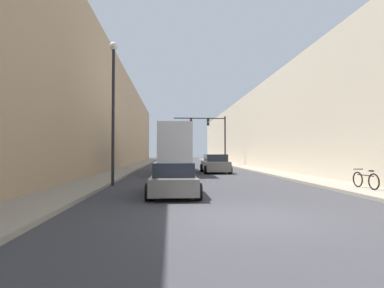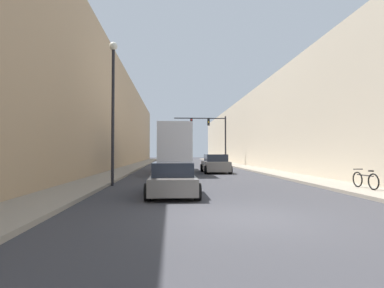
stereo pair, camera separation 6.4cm
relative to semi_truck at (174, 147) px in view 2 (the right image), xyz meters
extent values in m
plane|color=#38383D|center=(1.81, -18.68, -2.24)|extent=(200.00, 200.00, 0.00)
cube|color=gray|center=(8.26, 11.32, -2.17)|extent=(2.28, 80.00, 0.15)
cube|color=gray|center=(-4.64, 11.32, -2.17)|extent=(2.28, 80.00, 0.15)
cube|color=beige|center=(12.41, 11.32, 2.36)|extent=(6.00, 80.00, 9.20)
cube|color=tan|center=(-8.79, 11.32, 3.66)|extent=(6.00, 80.00, 11.81)
cube|color=silver|center=(0.00, -1.13, 0.28)|extent=(2.49, 9.70, 2.84)
cube|color=black|center=(0.00, -1.13, -1.29)|extent=(1.24, 9.70, 0.24)
cube|color=silver|center=(0.00, 4.88, -0.77)|extent=(2.49, 2.31, 2.95)
cylinder|color=black|center=(-1.09, -4.78, -1.74)|extent=(0.25, 1.00, 1.00)
cylinder|color=black|center=(1.09, -4.78, -1.74)|extent=(0.25, 1.00, 1.00)
cylinder|color=black|center=(-1.09, -3.58, -1.74)|extent=(0.25, 1.00, 1.00)
cylinder|color=black|center=(1.09, -3.58, -1.74)|extent=(0.25, 1.00, 1.00)
cylinder|color=black|center=(-1.09, 4.88, -1.74)|extent=(0.25, 1.00, 1.00)
cylinder|color=black|center=(1.09, 4.88, -1.74)|extent=(0.25, 1.00, 1.00)
cube|color=slate|center=(-0.18, -13.94, -1.75)|extent=(1.83, 4.62, 0.63)
cube|color=#1E232D|center=(-0.18, -14.17, -1.16)|extent=(1.61, 2.54, 0.55)
cylinder|color=black|center=(-1.10, -12.33, -1.92)|extent=(0.25, 0.64, 0.64)
cylinder|color=black|center=(0.73, -12.33, -1.92)|extent=(0.25, 0.64, 0.64)
cylinder|color=black|center=(-1.10, -15.64, -1.92)|extent=(0.25, 0.64, 0.64)
cylinder|color=black|center=(0.73, -15.64, -1.92)|extent=(0.25, 0.64, 0.64)
cube|color=slate|center=(3.59, -0.78, -1.65)|extent=(2.00, 4.57, 0.80)
cube|color=#1E232D|center=(3.59, -1.01, -0.94)|extent=(1.76, 2.51, 0.61)
cylinder|color=black|center=(2.59, 0.81, -1.89)|extent=(0.25, 0.70, 0.70)
cylinder|color=black|center=(4.59, 0.81, -1.89)|extent=(0.25, 0.70, 0.70)
cylinder|color=black|center=(2.59, -2.46, -1.89)|extent=(0.25, 0.70, 0.70)
cylinder|color=black|center=(4.59, -2.46, -1.89)|extent=(0.25, 0.70, 0.70)
cylinder|color=black|center=(6.97, 12.69, 1.06)|extent=(0.20, 0.20, 6.59)
cube|color=black|center=(3.56, 12.69, 4.05)|extent=(6.83, 0.12, 0.12)
cube|color=black|center=(4.70, 12.69, 3.54)|extent=(0.30, 0.24, 0.90)
sphere|color=gold|center=(4.70, 12.55, 3.54)|extent=(0.18, 0.18, 0.18)
cube|color=black|center=(2.42, 12.69, 3.54)|extent=(0.30, 0.24, 0.90)
sphere|color=red|center=(2.42, 12.55, 3.82)|extent=(0.18, 0.18, 0.18)
cylinder|color=black|center=(-3.35, -10.53, 1.42)|extent=(0.16, 0.16, 7.32)
sphere|color=silver|center=(-3.35, -10.53, 5.23)|extent=(0.44, 0.44, 0.44)
torus|color=black|center=(8.43, -14.38, -1.73)|extent=(0.06, 0.72, 0.72)
torus|color=black|center=(8.43, -13.27, -1.73)|extent=(0.06, 0.72, 0.72)
cube|color=black|center=(8.43, -13.83, -1.50)|extent=(0.04, 1.11, 0.04)
cube|color=black|center=(8.43, -14.23, -1.28)|extent=(0.12, 0.20, 0.06)
cube|color=black|center=(8.43, -13.32, -1.25)|extent=(0.44, 0.04, 0.04)
camera|label=1|loc=(-0.31, -26.68, -0.47)|focal=28.00mm
camera|label=2|loc=(-0.25, -26.68, -0.47)|focal=28.00mm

